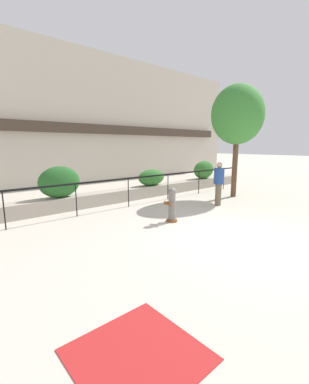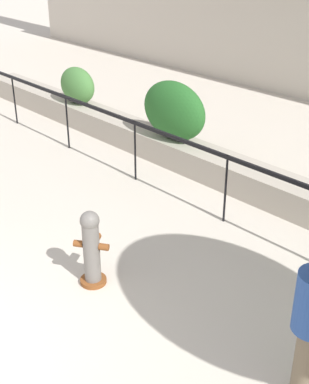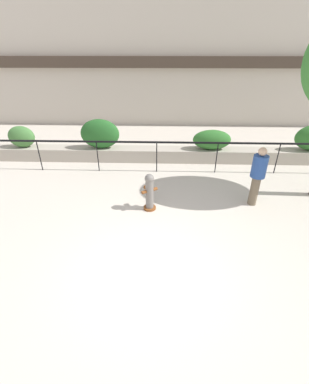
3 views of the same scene
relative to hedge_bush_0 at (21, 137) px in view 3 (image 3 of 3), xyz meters
The scene contains 9 objects.
ground_plane 8.13m from the hedge_bush_0, 47.96° to the right, with size 120.00×120.00×0.00m, color beige.
building_facade 8.63m from the hedge_bush_0, 47.89° to the left, with size 30.00×1.36×8.00m.
planter_wall_low 5.45m from the hedge_bush_0, ahead, with size 18.00×0.70×0.50m, color #ADA393.
fence_railing_segment 5.52m from the hedge_bush_0, 11.49° to the right, with size 15.00×0.05×1.15m.
hedge_bush_0 is the anchor object (origin of this frame).
hedge_bush_1 3.16m from the hedge_bush_0, ahead, with size 1.52×0.68×1.14m, color #235B23.
hedge_bush_2 7.53m from the hedge_bush_0, ahead, with size 1.48×0.70×0.76m, color #2D6B28.
fire_hydrant 6.42m from the hedge_bush_0, 34.51° to the right, with size 0.49×0.49×1.08m.
pedestrian 8.88m from the hedge_bush_0, 21.58° to the right, with size 0.41×0.41×1.73m.
Camera 3 is at (0.22, -3.77, 3.99)m, focal length 24.00 mm.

